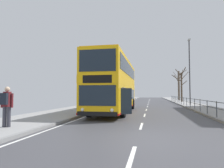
{
  "coord_description": "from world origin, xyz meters",
  "views": [
    {
      "loc": [
        0.51,
        -7.17,
        1.6
      ],
      "look_at": [
        -2.63,
        8.27,
        2.37
      ],
      "focal_mm": 31.21,
      "sensor_mm": 36.0,
      "label": 1
    }
  ],
  "objects_px": {
    "double_decker_bus_main": "(115,85)",
    "pedestrian_with_backpack": "(7,103)",
    "bare_tree_far_00": "(181,85)",
    "bare_tree_far_01": "(179,85)",
    "street_lamp_far_side": "(189,67)"
  },
  "relations": [
    {
      "from": "double_decker_bus_main",
      "to": "pedestrian_with_backpack",
      "type": "height_order",
      "value": "double_decker_bus_main"
    },
    {
      "from": "bare_tree_far_00",
      "to": "bare_tree_far_01",
      "type": "distance_m",
      "value": 8.37
    },
    {
      "from": "bare_tree_far_00",
      "to": "bare_tree_far_01",
      "type": "height_order",
      "value": "bare_tree_far_01"
    },
    {
      "from": "bare_tree_far_00",
      "to": "bare_tree_far_01",
      "type": "xyz_separation_m",
      "value": [
        0.68,
        8.33,
        0.41
      ]
    },
    {
      "from": "pedestrian_with_backpack",
      "to": "double_decker_bus_main",
      "type": "bearing_deg",
      "value": 70.65
    },
    {
      "from": "double_decker_bus_main",
      "to": "pedestrian_with_backpack",
      "type": "xyz_separation_m",
      "value": [
        -3.14,
        -8.94,
        -1.14
      ]
    },
    {
      "from": "bare_tree_far_00",
      "to": "bare_tree_far_01",
      "type": "bearing_deg",
      "value": 85.3
    },
    {
      "from": "street_lamp_far_side",
      "to": "bare_tree_far_01",
      "type": "distance_m",
      "value": 17.22
    },
    {
      "from": "pedestrian_with_backpack",
      "to": "bare_tree_far_01",
      "type": "relative_size",
      "value": 0.27
    },
    {
      "from": "pedestrian_with_backpack",
      "to": "street_lamp_far_side",
      "type": "bearing_deg",
      "value": 60.24
    },
    {
      "from": "double_decker_bus_main",
      "to": "bare_tree_far_01",
      "type": "xyz_separation_m",
      "value": [
        8.92,
        27.69,
        1.2
      ]
    },
    {
      "from": "street_lamp_far_side",
      "to": "pedestrian_with_backpack",
      "type": "bearing_deg",
      "value": -119.76
    },
    {
      "from": "pedestrian_with_backpack",
      "to": "bare_tree_far_01",
      "type": "distance_m",
      "value": 38.63
    },
    {
      "from": "double_decker_bus_main",
      "to": "pedestrian_with_backpack",
      "type": "bearing_deg",
      "value": -109.35
    },
    {
      "from": "street_lamp_far_side",
      "to": "bare_tree_far_01",
      "type": "height_order",
      "value": "street_lamp_far_side"
    }
  ]
}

